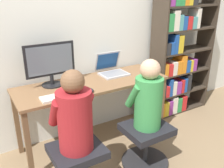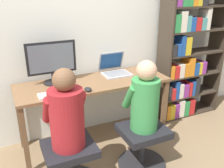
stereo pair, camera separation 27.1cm
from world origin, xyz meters
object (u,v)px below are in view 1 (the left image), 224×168
object	(u,v)px
person_at_monitor	(75,116)
person_at_laptop	(148,98)
keyboard	(62,96)
office_chair_right	(146,143)
desktop_monitor	(50,64)
bookshelf	(178,54)
office_chair_left	(78,166)
laptop	(112,70)

from	to	relation	value
person_at_monitor	person_at_laptop	xyz separation A→B (m)	(0.75, -0.03, -0.00)
keyboard	office_chair_right	xyz separation A→B (m)	(0.71, -0.43, -0.54)
desktop_monitor	office_chair_right	world-z (taller)	desktop_monitor
keyboard	bookshelf	bearing A→B (deg)	9.45
person_at_laptop	bookshelf	size ratio (longest dim) A/B	0.38
keyboard	bookshelf	size ratio (longest dim) A/B	0.22
keyboard	person_at_laptop	distance (m)	0.83
desktop_monitor	office_chair_left	xyz separation A→B (m)	(-0.06, -0.74, -0.76)
office_chair_right	laptop	bearing A→B (deg)	86.72
person_at_monitor	office_chair_left	bearing A→B (deg)	-90.00
desktop_monitor	person_at_laptop	xyz separation A→B (m)	(0.70, -0.76, -0.25)
desktop_monitor	bookshelf	world-z (taller)	bookshelf
office_chair_left	office_chair_right	xyz separation A→B (m)	(0.75, -0.03, 0.00)
office_chair_right	person_at_laptop	bearing A→B (deg)	90.00
office_chair_right	person_at_monitor	size ratio (longest dim) A/B	0.69
laptop	office_chair_right	distance (m)	0.96
bookshelf	office_chair_right	bearing A→B (deg)	-146.36
person_at_monitor	bookshelf	bearing A→B (deg)	20.56
office_chair_left	person_at_laptop	xyz separation A→B (m)	(0.75, -0.02, 0.51)
desktop_monitor	office_chair_right	size ratio (longest dim) A/B	1.06
office_chair_right	keyboard	bearing A→B (deg)	149.02
office_chair_right	bookshelf	bearing A→B (deg)	33.64
office_chair_right	person_at_monitor	bearing A→B (deg)	177.35
keyboard	person_at_monitor	xyz separation A→B (m)	(-0.04, -0.39, -0.02)
desktop_monitor	office_chair_left	distance (m)	1.06
desktop_monitor	person_at_laptop	bearing A→B (deg)	-47.59
person_at_monitor	office_chair_right	bearing A→B (deg)	-2.65
desktop_monitor	bookshelf	xyz separation A→B (m)	(1.79, -0.04, -0.14)
laptop	office_chair_left	size ratio (longest dim) A/B	0.65
bookshelf	desktop_monitor	bearing A→B (deg)	178.73
office_chair_left	office_chair_right	world-z (taller)	same
keyboard	person_at_monitor	bearing A→B (deg)	-96.12
person_at_laptop	bookshelf	bearing A→B (deg)	33.46
keyboard	office_chair_left	world-z (taller)	keyboard
laptop	office_chair_left	xyz separation A→B (m)	(-0.80, -0.73, -0.58)
office_chair_left	bookshelf	bearing A→B (deg)	20.70
office_chair_left	bookshelf	xyz separation A→B (m)	(1.85, 0.70, 0.63)
laptop	office_chair_left	distance (m)	1.23
desktop_monitor	person_at_monitor	bearing A→B (deg)	-94.47
keyboard	laptop	bearing A→B (deg)	23.98
keyboard	person_at_laptop	world-z (taller)	person_at_laptop
laptop	office_chair_left	world-z (taller)	laptop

